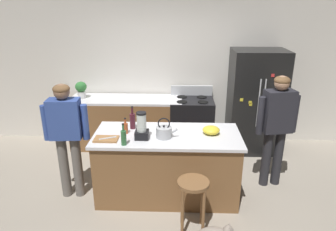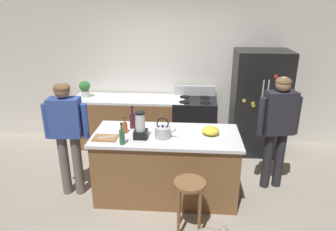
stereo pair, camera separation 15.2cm
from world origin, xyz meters
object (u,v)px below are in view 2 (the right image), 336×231
Objects in this scene: bar_stool at (190,193)px; refrigerator at (259,103)px; bottle_wine at (132,120)px; cutting_board at (105,138)px; stove_range at (194,124)px; bottle_cooking_sauce at (125,127)px; kitchen_island at (166,165)px; mixing_bowl at (211,131)px; tea_kettle at (163,132)px; person_by_island_left at (67,129)px; potted_plant at (85,88)px; bottle_olive_oil at (122,136)px; chef_knife at (107,137)px; blender_appliance at (140,127)px; person_by_sink_right at (278,123)px.

refrigerator is at bearing 62.14° from bar_stool.
cutting_board is at bearing -126.67° from bottle_wine.
bottle_cooking_sauce is at bearing -121.51° from stove_range.
cutting_board is (-0.76, -0.19, 0.47)m from kitchen_island.
mixing_bowl reaches higher than cutting_board.
tea_kettle is at bearing 7.47° from cutting_board.
bottle_wine is 1.15× the size of tea_kettle.
bottle_wine is at bearing 15.54° from person_by_island_left.
stove_range is at bearing 42.91° from person_by_island_left.
stove_range is at bearing -0.74° from potted_plant.
bottle_olive_oil is (-0.83, 0.38, 0.50)m from bar_stool.
bottle_wine is 1.06m from mixing_bowl.
bar_stool is 1.26m from cutting_board.
cutting_board is (-1.14, -1.72, 0.46)m from stove_range.
tea_kettle is at bearing -15.81° from chef_knife.
bar_stool is 2.23× the size of potted_plant.
refrigerator is (1.49, 1.50, 0.44)m from kitchen_island.
blender_appliance reaches higher than potted_plant.
bottle_cooking_sauce is 1.12m from mixing_bowl.
bottle_wine is (-0.16, 0.32, -0.03)m from blender_appliance.
blender_appliance is 0.28m from bottle_cooking_sauce.
bar_stool is 0.91m from mixing_bowl.
tea_kettle is at bearing -167.00° from mixing_bowl.
potted_plant reaches higher than chef_knife.
bottle_wine is 0.51m from bottle_olive_oil.
kitchen_island is 6.94× the size of bottle_olive_oil.
tea_kettle is at bearing -164.32° from person_by_sink_right.
tea_kettle is (1.56, -1.65, -0.09)m from potted_plant.
bottle_wine is at bearing -146.15° from refrigerator.
kitchen_island is at bearing -1.13° from bottle_cooking_sauce.
stove_range is 2.24m from bar_stool.
potted_plant reaches higher than bottle_cooking_sauce.
person_by_island_left is at bearing 160.61° from bottle_olive_oil.
mixing_bowl is (0.57, 0.04, 0.51)m from kitchen_island.
stove_range is 2.11m from cutting_board.
cutting_board is at bearing -169.98° from mixing_bowl.
refrigerator is 5.17× the size of blender_appliance.
blender_appliance is 1.27× the size of bottle_olive_oil.
mixing_bowl is at bearing 4.04° from kitchen_island.
mixing_bowl is at bearing -34.87° from potted_plant.
bottle_olive_oil is (0.80, -0.28, 0.05)m from person_by_island_left.
chef_knife reaches higher than kitchen_island.
stove_range is at bearing 33.42° from chef_knife.
chef_knife is (-0.42, -0.06, -0.12)m from blender_appliance.
bottle_cooking_sauce is at bearing 167.70° from tea_kettle.
person_by_sink_right is at bearing -89.06° from refrigerator.
kitchen_island is at bearing 32.92° from bottle_olive_oil.
kitchen_island is at bearing -8.70° from chef_knife.
kitchen_island is 1.06× the size of refrigerator.
bottle_wine reaches higher than bar_stool.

